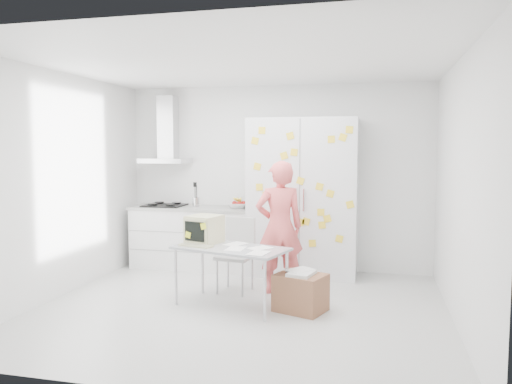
% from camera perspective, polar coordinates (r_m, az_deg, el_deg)
% --- Properties ---
extents(floor, '(4.50, 4.00, 0.02)m').
position_cam_1_polar(floor, '(5.72, -1.77, -13.28)').
color(floor, silver).
rests_on(floor, ground).
extents(walls, '(4.52, 4.01, 2.70)m').
position_cam_1_polar(walls, '(6.14, -0.03, 0.95)').
color(walls, white).
rests_on(walls, ground).
extents(ceiling, '(4.50, 4.00, 0.02)m').
position_cam_1_polar(ceiling, '(5.51, -1.85, 14.57)').
color(ceiling, white).
rests_on(ceiling, walls).
extents(counter_run, '(1.84, 0.63, 1.28)m').
position_cam_1_polar(counter_run, '(7.54, -7.18, -5.07)').
color(counter_run, white).
rests_on(counter_run, ground).
extents(range_hood, '(0.70, 0.48, 1.01)m').
position_cam_1_polar(range_hood, '(7.72, -10.11, 6.21)').
color(range_hood, silver).
rests_on(range_hood, walls).
extents(tall_cabinet, '(1.50, 0.68, 2.20)m').
position_cam_1_polar(tall_cabinet, '(7.02, 5.38, -0.62)').
color(tall_cabinet, silver).
rests_on(tall_cabinet, ground).
extents(person, '(0.70, 0.59, 1.63)m').
position_cam_1_polar(person, '(6.17, 2.70, -4.02)').
color(person, '#F05D5D').
rests_on(person, ground).
extents(desk, '(1.38, 0.95, 1.00)m').
position_cam_1_polar(desk, '(5.79, -4.88, -5.20)').
color(desk, '#A9ACB4').
rests_on(desk, ground).
extents(chair, '(0.46, 0.46, 0.91)m').
position_cam_1_polar(chair, '(6.29, -2.17, -6.62)').
color(chair, '#B9B9B6').
rests_on(chair, ground).
extents(cardboard_box, '(0.62, 0.56, 0.45)m').
position_cam_1_polar(cardboard_box, '(5.60, 5.13, -11.30)').
color(cardboard_box, brown).
rests_on(cardboard_box, ground).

